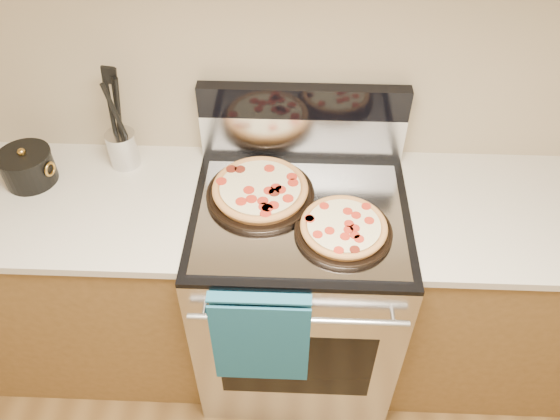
{
  "coord_description": "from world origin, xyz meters",
  "views": [
    {
      "loc": [
        -0.02,
        0.3,
        2.25
      ],
      "look_at": [
        -0.07,
        1.55,
        1.02
      ],
      "focal_mm": 35.0,
      "sensor_mm": 36.0,
      "label": 1
    }
  ],
  "objects_px": {
    "pepperoni_pizza_front": "(344,228)",
    "utensil_crock": "(123,149)",
    "pepperoni_pizza_back": "(260,191)",
    "range_body": "(297,292)",
    "saucepan": "(28,168)"
  },
  "relations": [
    {
      "from": "pepperoni_pizza_back",
      "to": "saucepan",
      "type": "relative_size",
      "value": 2.04
    },
    {
      "from": "range_body",
      "to": "pepperoni_pizza_front",
      "type": "distance_m",
      "value": 0.53
    },
    {
      "from": "range_body",
      "to": "pepperoni_pizza_back",
      "type": "relative_size",
      "value": 2.38
    },
    {
      "from": "utensil_crock",
      "to": "pepperoni_pizza_back",
      "type": "bearing_deg",
      "value": -18.92
    },
    {
      "from": "utensil_crock",
      "to": "pepperoni_pizza_front",
      "type": "bearing_deg",
      "value": -23.17
    },
    {
      "from": "pepperoni_pizza_front",
      "to": "utensil_crock",
      "type": "relative_size",
      "value": 2.32
    },
    {
      "from": "range_body",
      "to": "pepperoni_pizza_front",
      "type": "xyz_separation_m",
      "value": [
        0.14,
        -0.11,
        0.5
      ]
    },
    {
      "from": "range_body",
      "to": "pepperoni_pizza_front",
      "type": "height_order",
      "value": "pepperoni_pizza_front"
    },
    {
      "from": "saucepan",
      "to": "range_body",
      "type": "bearing_deg",
      "value": -7.37
    },
    {
      "from": "pepperoni_pizza_front",
      "to": "saucepan",
      "type": "height_order",
      "value": "saucepan"
    },
    {
      "from": "pepperoni_pizza_front",
      "to": "utensil_crock",
      "type": "height_order",
      "value": "utensil_crock"
    },
    {
      "from": "pepperoni_pizza_front",
      "to": "saucepan",
      "type": "distance_m",
      "value": 1.16
    },
    {
      "from": "range_body",
      "to": "saucepan",
      "type": "distance_m",
      "value": 1.13
    },
    {
      "from": "pepperoni_pizza_front",
      "to": "range_body",
      "type": "bearing_deg",
      "value": 142.84
    },
    {
      "from": "pepperoni_pizza_back",
      "to": "saucepan",
      "type": "distance_m",
      "value": 0.85
    }
  ]
}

